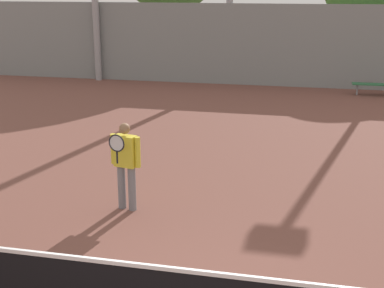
{
  "coord_description": "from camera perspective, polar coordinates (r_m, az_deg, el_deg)",
  "views": [
    {
      "loc": [
        1.23,
        -5.02,
        3.98
      ],
      "look_at": [
        -0.94,
        4.73,
        0.95
      ],
      "focal_mm": 50.0,
      "sensor_mm": 36.0,
      "label": 1
    }
  ],
  "objects": [
    {
      "name": "bench_courtside_far",
      "position": [
        20.7,
        19.44,
        5.95
      ],
      "size": [
        1.97,
        0.4,
        0.43
      ],
      "color": "#28663D",
      "rests_on": "ground_plane"
    },
    {
      "name": "back_fence",
      "position": [
        21.51,
        9.35,
        10.31
      ],
      "size": [
        28.75,
        0.06,
        3.19
      ],
      "color": "gray",
      "rests_on": "ground_plane"
    },
    {
      "name": "tennis_player",
      "position": [
        9.59,
        -7.1,
        -1.85
      ],
      "size": [
        0.59,
        0.46,
        1.62
      ],
      "rotation": [
        0.0,
        0.0,
        -0.2
      ],
      "color": "slate",
      "rests_on": "ground_plane"
    }
  ]
}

